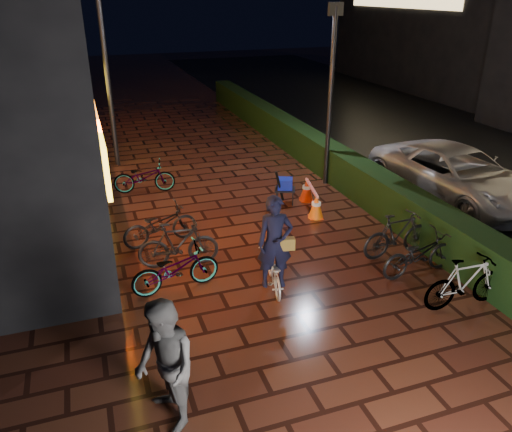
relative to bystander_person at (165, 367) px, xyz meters
name	(u,v)px	position (x,y,z in m)	size (l,w,h in m)	color
ground	(312,292)	(3.13, 2.24, -0.94)	(80.00, 80.00, 0.00)	#381911
asphalt_road	(494,164)	(12.13, 7.24, -0.94)	(11.00, 60.00, 0.01)	black
hedge	(301,141)	(6.43, 10.24, -0.44)	(0.70, 20.00, 1.00)	black
bystander_person	(165,367)	(0.00, 0.00, 0.00)	(0.92, 0.71, 1.89)	#555457
van	(456,175)	(8.79, 5.20, -0.23)	(2.36, 5.12, 1.42)	silver
lamp_post_hedge	(331,90)	(6.02, 7.49, 1.80)	(0.48, 0.18, 4.99)	black
lamp_post_sf	(106,68)	(0.32, 11.34, 2.14)	(0.54, 0.17, 5.61)	black
cyclist	(274,256)	(2.49, 2.60, -0.22)	(0.75, 1.42, 1.94)	silver
traffic_barrier	(311,198)	(4.81, 5.90, -0.64)	(0.65, 1.53, 0.62)	orange
cart_assembly	(285,185)	(4.29, 6.48, -0.43)	(0.71, 0.61, 1.00)	black
parked_bikes_storefront	(162,223)	(0.80, 5.31, -0.48)	(1.98, 6.18, 1.00)	black
parked_bikes_hedge	(425,255)	(5.48, 2.03, -0.46)	(1.82, 2.59, 1.00)	black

